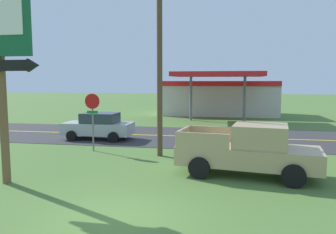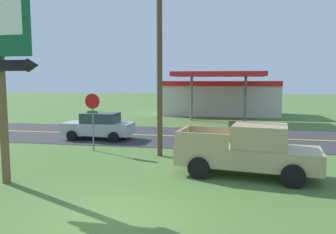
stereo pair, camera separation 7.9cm
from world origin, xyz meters
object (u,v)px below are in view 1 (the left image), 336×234
stop_sign (92,112)px  pickup_tan_parked_on_lawn (249,150)px  utility_pole (160,53)px  car_silver_mid_lane (99,126)px  gas_station (219,97)px

stop_sign → pickup_tan_parked_on_lawn: stop_sign is taller
utility_pole → pickup_tan_parked_on_lawn: bearing=-33.4°
stop_sign → utility_pole: utility_pole is taller
pickup_tan_parked_on_lawn → car_silver_mid_lane: size_ratio=1.29×
pickup_tan_parked_on_lawn → gas_station: bearing=94.3°
utility_pole → pickup_tan_parked_on_lawn: 6.16m
utility_pole → car_silver_mid_lane: 7.15m
stop_sign → utility_pole: bearing=-7.3°
pickup_tan_parked_on_lawn → stop_sign: bearing=157.8°
gas_station → pickup_tan_parked_on_lawn: size_ratio=2.21×
utility_pole → pickup_tan_parked_on_lawn: utility_pole is taller
pickup_tan_parked_on_lawn → car_silver_mid_lane: (-8.59, 6.32, -0.13)m
utility_pole → car_silver_mid_lane: utility_pole is taller
stop_sign → pickup_tan_parked_on_lawn: bearing=-22.2°
gas_station → car_silver_mid_lane: size_ratio=2.86×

